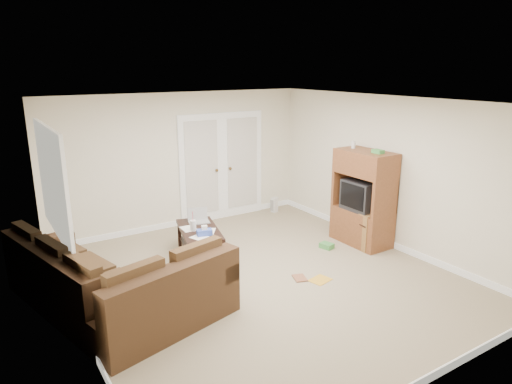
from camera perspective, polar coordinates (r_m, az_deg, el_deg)
floor at (r=6.68m, az=0.71°, el=-10.73°), size 5.50×5.50×0.00m
ceiling at (r=6.01m, az=0.79°, el=11.20°), size 5.00×5.50×0.02m
wall_left at (r=5.34m, az=-22.35°, el=-4.25°), size 0.02×5.50×2.50m
wall_right at (r=7.84m, az=16.23°, el=2.35°), size 0.02×5.50×2.50m
wall_back at (r=8.59m, az=-9.38°, el=3.88°), size 5.00×0.02×2.50m
wall_front at (r=4.33m, az=21.35°, el=-8.72°), size 5.00×0.02×2.50m
baseboards at (r=6.65m, az=0.71°, el=-10.34°), size 5.00×5.50×0.10m
french_doors at (r=8.97m, az=-4.24°, el=3.12°), size 1.80×0.05×2.13m
window_left at (r=6.22m, az=-24.04°, el=1.13°), size 0.05×1.92×1.42m
sectional_sofa at (r=5.93m, az=-17.70°, el=-11.51°), size 2.42×2.85×0.84m
coffee_table at (r=7.37m, az=-7.05°, el=-6.08°), size 0.84×1.25×0.78m
tv_armoire at (r=7.88m, az=13.24°, el=-0.67°), size 0.55×1.00×1.72m
side_cabinet at (r=7.88m, az=13.91°, el=-4.14°), size 0.53×0.53×1.01m
space_heater at (r=9.52m, az=2.32°, el=-1.60°), size 0.15×0.13×0.31m
floor_magazine at (r=6.68m, az=8.02°, el=-10.83°), size 0.35×0.30×0.01m
floor_greenbox at (r=7.78m, az=8.83°, el=-6.64°), size 0.21×0.25×0.09m
floor_book at (r=6.66m, az=4.77°, el=-10.75°), size 0.24×0.28×0.02m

